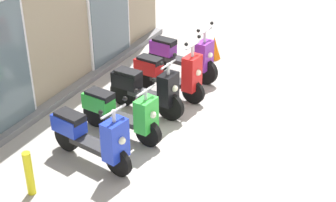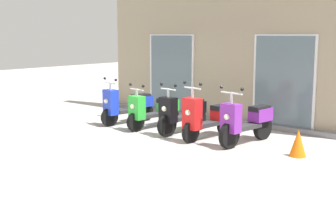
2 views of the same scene
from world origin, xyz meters
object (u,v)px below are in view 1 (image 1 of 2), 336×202
object	(u,v)px
scooter_black	(147,89)
curb_bollard	(29,173)
scooter_purple	(183,56)
scooter_blue	(92,136)
traffic_cone	(214,48)
scooter_red	(170,73)
scooter_green	(121,112)

from	to	relation	value
scooter_black	curb_bollard	bearing A→B (deg)	172.62
curb_bollard	scooter_purple	bearing A→B (deg)	-4.16
scooter_blue	traffic_cone	world-z (taller)	scooter_blue
scooter_purple	curb_bollard	bearing A→B (deg)	175.84
scooter_red	curb_bollard	bearing A→B (deg)	172.52
curb_bollard	traffic_cone	distance (m)	5.76
scooter_blue	scooter_green	bearing A→B (deg)	1.15
curb_bollard	traffic_cone	bearing A→B (deg)	-5.54
scooter_black	traffic_cone	distance (m)	2.92
scooter_green	curb_bollard	bearing A→B (deg)	169.38
scooter_blue	scooter_black	distance (m)	1.79
scooter_black	scooter_blue	bearing A→B (deg)	-179.56
scooter_blue	scooter_green	world-z (taller)	scooter_blue
scooter_blue	curb_bollard	bearing A→B (deg)	159.79
scooter_blue	scooter_black	bearing A→B (deg)	0.44
curb_bollard	traffic_cone	world-z (taller)	curb_bollard
scooter_purple	curb_bollard	size ratio (longest dim) A/B	2.42
scooter_blue	scooter_purple	world-z (taller)	scooter_purple
scooter_blue	scooter_black	world-z (taller)	scooter_blue
scooter_green	scooter_red	distance (m)	1.67
scooter_blue	scooter_purple	size ratio (longest dim) A/B	0.94
scooter_green	curb_bollard	xyz separation A→B (m)	(-1.93, 0.36, -0.10)
scooter_red	scooter_purple	world-z (taller)	scooter_red
scooter_black	scooter_red	world-z (taller)	scooter_red
scooter_purple	curb_bollard	world-z (taller)	scooter_purple
scooter_black	scooter_red	bearing A→B (deg)	-7.87
scooter_purple	curb_bollard	xyz separation A→B (m)	(-4.49, 0.33, -0.13)
traffic_cone	scooter_purple	bearing A→B (deg)	169.52
scooter_purple	traffic_cone	distance (m)	1.28
curb_bollard	traffic_cone	size ratio (longest dim) A/B	1.35
scooter_blue	curb_bollard	xyz separation A→B (m)	(-1.03, 0.38, -0.14)
scooter_green	traffic_cone	distance (m)	3.81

